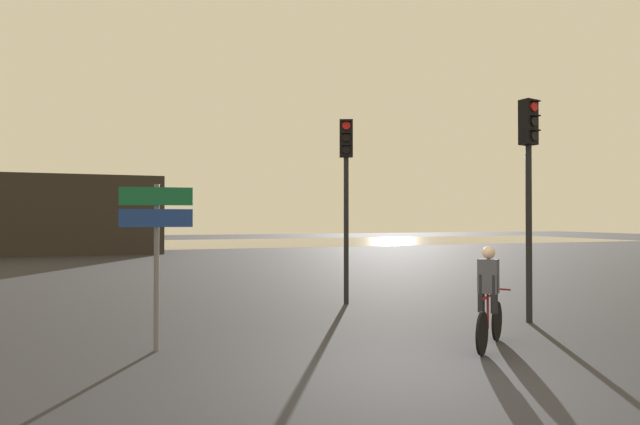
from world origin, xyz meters
name	(u,v)px	position (x,y,z in m)	size (l,w,h in m)	color
ground_plane	(407,382)	(0.00, 0.00, 0.00)	(120.00, 120.00, 0.00)	#28282D
water_strip	(194,244)	(0.00, 36.68, 0.00)	(80.00, 16.00, 0.01)	gray
distant_building	(42,215)	(-9.23, 26.68, 2.27)	(13.44, 4.00, 4.55)	#2D2823
traffic_light_near_right	(529,167)	(4.04, 2.45, 3.08)	(0.36, 0.38, 4.43)	black
traffic_light_center	(346,176)	(1.36, 5.59, 3.10)	(0.38, 0.40, 4.46)	black
direction_sign_post	(156,236)	(-3.01, 2.52, 1.79)	(1.10, 0.17, 2.60)	slate
cyclist	(489,297)	(2.02, 1.04, 0.82)	(1.33, 1.14, 1.62)	black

